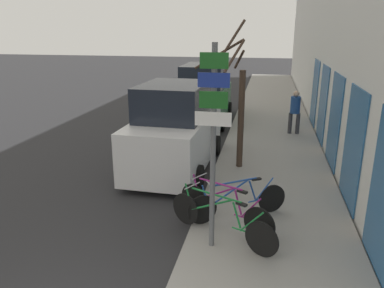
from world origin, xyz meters
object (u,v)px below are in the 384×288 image
at_px(parked_car_0, 175,131).
at_px(street_tree, 238,105).
at_px(parked_car_1, 204,97).
at_px(bicycle_2, 238,201).
at_px(bicycle_1, 224,208).
at_px(signpost, 213,138).
at_px(pedestrian_near, 295,109).
at_px(bicycle_0, 221,220).

height_order(parked_car_0, street_tree, street_tree).
bearing_deg(parked_car_1, bicycle_2, -76.55).
bearing_deg(bicycle_2, bicycle_1, 117.90).
distance_m(signpost, parked_car_1, 10.09).
bearing_deg(pedestrian_near, bicycle_0, 80.66).
relative_size(bicycle_2, parked_car_1, 0.40).
distance_m(bicycle_2, parked_car_1, 9.01).
bearing_deg(bicycle_0, street_tree, 29.71).
height_order(signpost, pedestrian_near, signpost).
distance_m(signpost, street_tree, 4.20).
bearing_deg(bicycle_2, signpost, 131.33).
xyz_separation_m(bicycle_2, pedestrian_near, (1.50, 6.96, 0.56)).
relative_size(bicycle_0, parked_car_0, 0.46).
xyz_separation_m(bicycle_1, bicycle_2, (0.24, 0.39, -0.02)).
relative_size(bicycle_0, street_tree, 0.52).
relative_size(parked_car_0, pedestrian_near, 2.84).
xyz_separation_m(signpost, parked_car_0, (-1.67, 4.13, -1.06)).
distance_m(signpost, bicycle_2, 2.05).
bearing_deg(signpost, bicycle_1, 79.51).
bearing_deg(parked_car_0, bicycle_0, -63.44).
bearing_deg(parked_car_1, parked_car_0, -89.27).
height_order(bicycle_2, parked_car_1, parked_car_1).
distance_m(parked_car_1, pedestrian_near, 4.09).
bearing_deg(pedestrian_near, parked_car_0, 51.41).
height_order(bicycle_1, pedestrian_near, pedestrian_near).
height_order(signpost, street_tree, street_tree).
bearing_deg(bicycle_1, parked_car_1, 42.13).
bearing_deg(street_tree, bicycle_2, -84.44).
xyz_separation_m(bicycle_0, bicycle_1, (0.01, 0.48, 0.00)).
relative_size(bicycle_1, street_tree, 0.49).
distance_m(bicycle_2, parked_car_0, 3.68).
relative_size(bicycle_1, bicycle_2, 1.03).
distance_m(bicycle_2, street_tree, 3.37).
distance_m(parked_car_0, street_tree, 1.93).
bearing_deg(pedestrian_near, parked_car_1, -22.37).
distance_m(bicycle_1, parked_car_1, 9.34).
distance_m(bicycle_1, parked_car_0, 3.88).
xyz_separation_m(bicycle_1, pedestrian_near, (1.74, 7.35, 0.54)).
xyz_separation_m(bicycle_0, bicycle_2, (0.25, 0.87, -0.02)).
height_order(bicycle_0, bicycle_2, bicycle_0).
bearing_deg(bicycle_0, parked_car_0, 53.99).
bearing_deg(street_tree, bicycle_0, -89.29).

